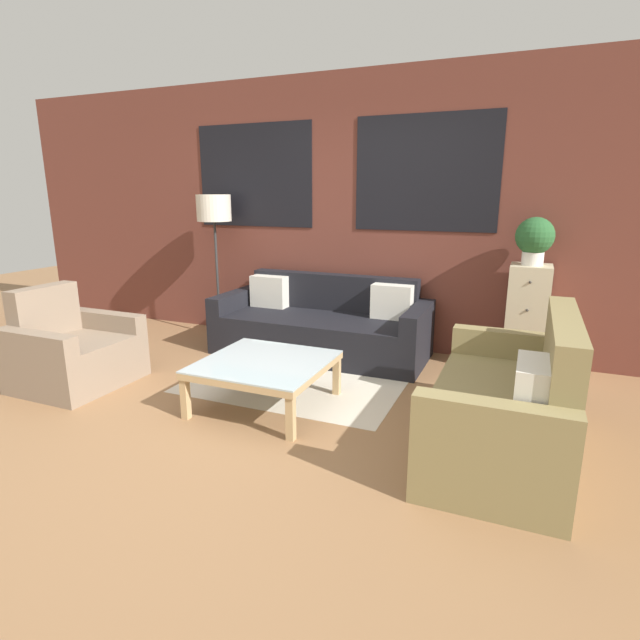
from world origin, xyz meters
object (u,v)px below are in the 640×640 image
(couch_dark, at_px, (322,327))
(settee_vintage, at_px, (508,408))
(floor_lamp, at_px, (214,215))
(drawer_cabinet, at_px, (526,319))
(coffee_table, at_px, (265,367))
(potted_plant, at_px, (535,238))
(armchair_corner, at_px, (73,353))

(couch_dark, relative_size, settee_vintage, 1.38)
(settee_vintage, height_order, floor_lamp, floor_lamp)
(drawer_cabinet, bearing_deg, couch_dark, -173.32)
(coffee_table, xyz_separation_m, potted_plant, (1.82, 1.63, 0.91))
(armchair_corner, xyz_separation_m, coffee_table, (1.76, 0.22, 0.04))
(armchair_corner, xyz_separation_m, drawer_cabinet, (3.58, 1.85, 0.22))
(settee_vintage, distance_m, armchair_corner, 3.53)
(coffee_table, bearing_deg, potted_plant, 41.76)
(couch_dark, distance_m, settee_vintage, 2.37)
(armchair_corner, xyz_separation_m, potted_plant, (3.58, 1.85, 0.95))
(settee_vintage, bearing_deg, coffee_table, 178.10)
(coffee_table, height_order, drawer_cabinet, drawer_cabinet)
(settee_vintage, height_order, coffee_table, settee_vintage)
(coffee_table, bearing_deg, floor_lamp, 133.52)
(couch_dark, xyz_separation_m, armchair_corner, (-1.65, -1.63, 0.00))
(coffee_table, bearing_deg, armchair_corner, -172.75)
(settee_vintage, bearing_deg, floor_lamp, 153.85)
(floor_lamp, bearing_deg, couch_dark, -4.76)
(armchair_corner, bearing_deg, coffee_table, 7.25)
(coffee_table, bearing_deg, drawer_cabinet, 41.76)
(settee_vintage, relative_size, floor_lamp, 0.97)
(coffee_table, relative_size, potted_plant, 2.22)
(couch_dark, distance_m, coffee_table, 1.41)
(settee_vintage, xyz_separation_m, drawer_cabinet, (0.06, 1.69, 0.19))
(coffee_table, distance_m, drawer_cabinet, 2.45)
(potted_plant, bearing_deg, coffee_table, -138.24)
(floor_lamp, height_order, potted_plant, floor_lamp)
(drawer_cabinet, xyz_separation_m, potted_plant, (-0.00, 0.00, 0.73))
(settee_vintage, distance_m, drawer_cabinet, 1.70)
(drawer_cabinet, height_order, potted_plant, potted_plant)
(settee_vintage, xyz_separation_m, floor_lamp, (-3.20, 1.57, 1.07))
(armchair_corner, distance_m, drawer_cabinet, 4.04)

